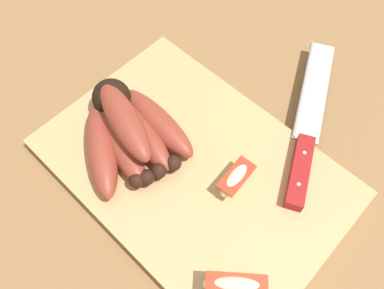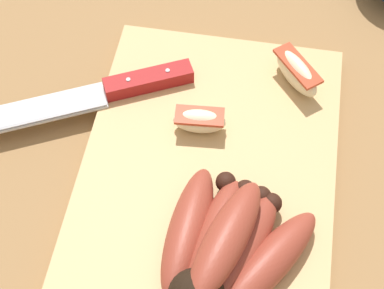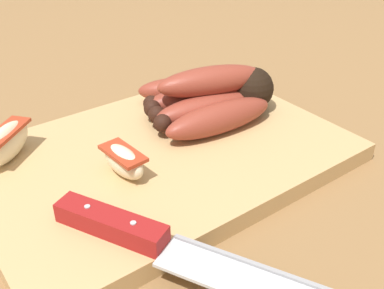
# 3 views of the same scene
# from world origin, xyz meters

# --- Properties ---
(ground_plane) EXTENTS (6.00, 6.00, 0.00)m
(ground_plane) POSITION_xyz_m (0.00, 0.00, 0.00)
(ground_plane) COLOR olive
(cutting_board) EXTENTS (0.38, 0.26, 0.02)m
(cutting_board) POSITION_xyz_m (-0.01, -0.01, 0.01)
(cutting_board) COLOR tan
(cutting_board) RESTS_ON ground_plane
(banana_bunch) EXTENTS (0.16, 0.15, 0.06)m
(banana_bunch) POSITION_xyz_m (0.08, 0.02, 0.04)
(banana_bunch) COLOR black
(banana_bunch) RESTS_ON cutting_board
(chefs_knife) EXTENTS (0.15, 0.26, 0.02)m
(chefs_knife) POSITION_xyz_m (-0.10, -0.14, 0.03)
(chefs_knife) COLOR silver
(chefs_knife) RESTS_ON cutting_board
(apple_wedge_near) EXTENTS (0.07, 0.06, 0.04)m
(apple_wedge_near) POSITION_xyz_m (-0.15, 0.07, 0.04)
(apple_wedge_near) COLOR beige
(apple_wedge_near) RESTS_ON cutting_board
(apple_wedge_middle) EXTENTS (0.03, 0.06, 0.03)m
(apple_wedge_middle) POSITION_xyz_m (-0.07, -0.03, 0.04)
(apple_wedge_middle) COLOR beige
(apple_wedge_middle) RESTS_ON cutting_board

